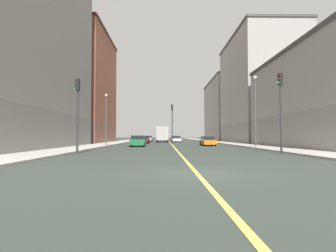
{
  "coord_description": "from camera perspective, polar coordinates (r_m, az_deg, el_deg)",
  "views": [
    {
      "loc": [
        -1.21,
        -10.67,
        1.39
      ],
      "look_at": [
        -0.65,
        27.63,
        2.65
      ],
      "focal_mm": 30.83,
      "sensor_mm": 36.0,
      "label": 1
    }
  ],
  "objects": [
    {
      "name": "traffic_light_median_far",
      "position": [
        47.62,
        0.83,
        1.48
      ],
      "size": [
        0.4,
        0.32,
        6.52
      ],
      "color": "#2D2D2D",
      "rests_on": "ground"
    },
    {
      "name": "lane_center_stripe",
      "position": [
        59.7,
        0.33,
        -3.21
      ],
      "size": [
        0.16,
        154.0,
        0.01
      ],
      "primitive_type": "cube",
      "color": "#E5D14C",
      "rests_on": "ground"
    },
    {
      "name": "building_right_midblock",
      "position": [
        57.04,
        -17.23,
        7.16
      ],
      "size": [
        11.11,
        19.89,
        20.53
      ],
      "color": "brown",
      "rests_on": "ground"
    },
    {
      "name": "car_red",
      "position": [
        67.18,
        1.34,
        -2.52
      ],
      "size": [
        2.0,
        4.55,
        1.33
      ],
      "color": "red",
      "rests_on": "ground"
    },
    {
      "name": "ground_plane",
      "position": [
        10.83,
        5.65,
        -9.26
      ],
      "size": [
        400.0,
        400.0,
        0.0
      ],
      "primitive_type": "plane",
      "color": "#2C342E",
      "rests_on": "ground"
    },
    {
      "name": "street_lamp_left_near",
      "position": [
        32.75,
        16.89,
        4.16
      ],
      "size": [
        0.36,
        0.36,
        7.74
      ],
      "color": "#4C4C51",
      "rests_on": "ground"
    },
    {
      "name": "car_silver",
      "position": [
        65.63,
        -3.96,
        -2.52
      ],
      "size": [
        2.05,
        4.2,
        1.35
      ],
      "color": "silver",
      "rests_on": "ground"
    },
    {
      "name": "sidewalk_left",
      "position": [
        60.72,
        9.78,
        -3.1
      ],
      "size": [
        3.65,
        168.0,
        0.15
      ],
      "primitive_type": "cube",
      "color": "#9E9B93",
      "rests_on": "ground"
    },
    {
      "name": "car_yellow",
      "position": [
        77.63,
        -0.74,
        -2.4
      ],
      "size": [
        1.98,
        4.0,
        1.43
      ],
      "color": "gold",
      "rests_on": "ground"
    },
    {
      "name": "traffic_light_right_near",
      "position": [
        22.87,
        -17.48,
        3.96
      ],
      "size": [
        0.4,
        0.32,
        5.66
      ],
      "color": "#2D2D2D",
      "rests_on": "ground"
    },
    {
      "name": "building_left_mid",
      "position": [
        58.52,
        17.63,
        6.8
      ],
      "size": [
        11.11,
        22.09,
        20.25
      ],
      "color": "gray",
      "rests_on": "ground"
    },
    {
      "name": "car_orange",
      "position": [
        39.63,
        7.87,
        -2.98
      ],
      "size": [
        1.78,
        4.59,
        1.26
      ],
      "color": "orange",
      "rests_on": "ground"
    },
    {
      "name": "car_white",
      "position": [
        60.57,
        1.7,
        -2.6
      ],
      "size": [
        1.92,
        4.0,
        1.29
      ],
      "color": "white",
      "rests_on": "ground"
    },
    {
      "name": "building_left_far",
      "position": [
        82.34,
        12.1,
        2.99
      ],
      "size": [
        11.11,
        24.97,
        16.63
      ],
      "color": "gray",
      "rests_on": "ground"
    },
    {
      "name": "traffic_light_left_near",
      "position": [
        23.69,
        21.37,
        4.51
      ],
      "size": [
        0.4,
        0.32,
        6.16
      ],
      "color": "#2D2D2D",
      "rests_on": "ground"
    },
    {
      "name": "box_truck",
      "position": [
        59.97,
        -1.1,
        -1.62
      ],
      "size": [
        2.45,
        7.39,
        3.16
      ],
      "color": "beige",
      "rests_on": "ground"
    },
    {
      "name": "car_green",
      "position": [
        36.9,
        -5.98,
        -2.97
      ],
      "size": [
        2.03,
        4.58,
        1.39
      ],
      "color": "#1E6B38",
      "rests_on": "ground"
    },
    {
      "name": "building_left_near",
      "position": [
        36.46,
        29.59,
        4.58
      ],
      "size": [
        11.11,
        22.94,
        10.67
      ],
      "color": "gray",
      "rests_on": "ground"
    },
    {
      "name": "street_lamp_right_near",
      "position": [
        38.4,
        -12.14,
        2.39
      ],
      "size": [
        0.36,
        0.36,
        6.66
      ],
      "color": "#4C4C51",
      "rests_on": "ground"
    },
    {
      "name": "car_maroon",
      "position": [
        50.57,
        -4.81,
        -2.74
      ],
      "size": [
        1.97,
        4.51,
        1.3
      ],
      "color": "maroon",
      "rests_on": "ground"
    },
    {
      "name": "building_right_corner",
      "position": [
        35.08,
        -29.01,
        15.35
      ],
      "size": [
        11.11,
        25.05,
        23.27
      ],
      "color": "slate",
      "rests_on": "ground"
    },
    {
      "name": "sidewalk_right",
      "position": [
        60.32,
        -9.18,
        -3.11
      ],
      "size": [
        3.65,
        168.0,
        0.15
      ],
      "primitive_type": "cube",
      "color": "#9E9B93",
      "rests_on": "ground"
    }
  ]
}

